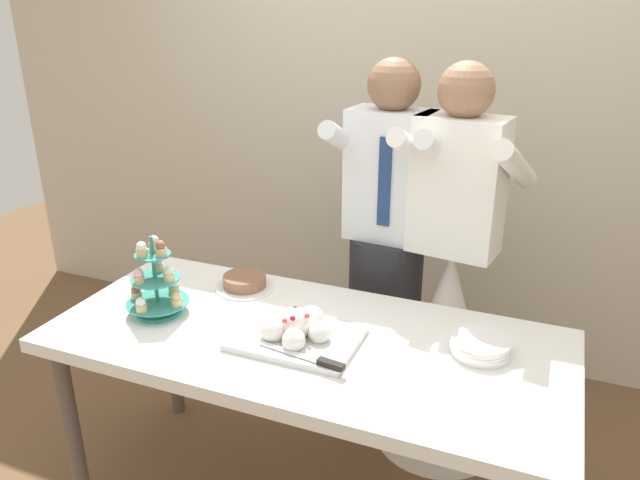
# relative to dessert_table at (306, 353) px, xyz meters

# --- Properties ---
(rear_wall) EXTENTS (5.20, 0.10, 2.90)m
(rear_wall) POSITION_rel_dessert_table_xyz_m (0.00, 1.40, 0.75)
(rear_wall) COLOR beige
(rear_wall) RESTS_ON ground_plane
(dessert_table) EXTENTS (1.80, 0.80, 0.78)m
(dessert_table) POSITION_rel_dessert_table_xyz_m (0.00, 0.00, 0.00)
(dessert_table) COLOR white
(dessert_table) RESTS_ON ground_plane
(cupcake_stand) EXTENTS (0.23, 0.23, 0.31)m
(cupcake_stand) POSITION_rel_dessert_table_xyz_m (-0.57, -0.06, 0.19)
(cupcake_stand) COLOR teal
(cupcake_stand) RESTS_ON dessert_table
(main_cake_tray) EXTENTS (0.43, 0.31, 0.13)m
(main_cake_tray) POSITION_rel_dessert_table_xyz_m (-0.01, -0.05, 0.11)
(main_cake_tray) COLOR silver
(main_cake_tray) RESTS_ON dessert_table
(plate_stack) EXTENTS (0.20, 0.20, 0.05)m
(plate_stack) POSITION_rel_dessert_table_xyz_m (0.58, 0.11, 0.10)
(plate_stack) COLOR white
(plate_stack) RESTS_ON dessert_table
(round_cake) EXTENTS (0.24, 0.24, 0.06)m
(round_cake) POSITION_rel_dessert_table_xyz_m (-0.37, 0.25, 0.10)
(round_cake) COLOR white
(round_cake) RESTS_ON dessert_table
(person_groom) EXTENTS (0.49, 0.52, 1.66)m
(person_groom) POSITION_rel_dessert_table_xyz_m (0.10, 0.65, 0.05)
(person_groom) COLOR #232328
(person_groom) RESTS_ON ground_plane
(person_bride) EXTENTS (0.56, 0.56, 1.66)m
(person_bride) POSITION_rel_dessert_table_xyz_m (0.38, 0.60, -0.12)
(person_bride) COLOR white
(person_bride) RESTS_ON ground_plane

